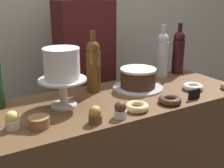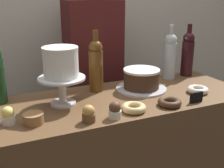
{
  "view_description": "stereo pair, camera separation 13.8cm",
  "coord_description": "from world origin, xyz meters",
  "views": [
    {
      "loc": [
        -0.66,
        -1.14,
        1.45
      ],
      "look_at": [
        0.0,
        0.0,
        1.02
      ],
      "focal_mm": 45.19,
      "sensor_mm": 36.0,
      "label": 1
    },
    {
      "loc": [
        -0.53,
        -1.2,
        1.45
      ],
      "look_at": [
        0.0,
        0.0,
        1.02
      ],
      "focal_mm": 45.19,
      "sensor_mm": 36.0,
      "label": 2
    }
  ],
  "objects": [
    {
      "name": "cupcake_caramel",
      "position": [
        -0.19,
        -0.2,
        0.97
      ],
      "size": [
        0.06,
        0.06,
        0.07
      ],
      "color": "brown",
      "rests_on": "display_counter"
    },
    {
      "name": "chocolate_round_cake",
      "position": [
        0.21,
        0.07,
        1.0
      ],
      "size": [
        0.2,
        0.2,
        0.1
      ],
      "color": "#3D2619",
      "rests_on": "silver_serving_platter"
    },
    {
      "name": "wine_bottle_clear",
      "position": [
        0.47,
        0.19,
        1.08
      ],
      "size": [
        0.08,
        0.08,
        0.33
      ],
      "color": "#B2BCC1",
      "rests_on": "display_counter"
    },
    {
      "name": "silver_serving_platter",
      "position": [
        0.21,
        0.07,
        0.94
      ],
      "size": [
        0.28,
        0.28,
        0.01
      ],
      "color": "silver",
      "rests_on": "display_counter"
    },
    {
      "name": "wine_bottle_dark_red",
      "position": [
        0.61,
        0.2,
        1.08
      ],
      "size": [
        0.08,
        0.08,
        0.33
      ],
      "color": "black",
      "rests_on": "display_counter"
    },
    {
      "name": "cake_stand_pedestal",
      "position": [
        -0.24,
        0.03,
        1.03
      ],
      "size": [
        0.22,
        0.22,
        0.14
      ],
      "color": "silver",
      "rests_on": "display_counter"
    },
    {
      "name": "donut_sugar",
      "position": [
        0.45,
        -0.1,
        0.95
      ],
      "size": [
        0.11,
        0.11,
        0.03
      ],
      "color": "silver",
      "rests_on": "display_counter"
    },
    {
      "name": "cupcake_lemon",
      "position": [
        -0.49,
        -0.08,
        0.97
      ],
      "size": [
        0.06,
        0.06,
        0.07
      ],
      "color": "white",
      "rests_on": "display_counter"
    },
    {
      "name": "cookie_stack",
      "position": [
        -0.4,
        -0.12,
        0.96
      ],
      "size": [
        0.08,
        0.08,
        0.04
      ],
      "color": "olive",
      "rests_on": "display_counter"
    },
    {
      "name": "cupcake_chocolate",
      "position": [
        -0.08,
        -0.2,
        0.97
      ],
      "size": [
        0.06,
        0.06,
        0.07
      ],
      "color": "white",
      "rests_on": "display_counter"
    },
    {
      "name": "wine_bottle_amber",
      "position": [
        -0.02,
        0.15,
        1.08
      ],
      "size": [
        0.08,
        0.08,
        0.33
      ],
      "color": "#5B3814",
      "rests_on": "display_counter"
    },
    {
      "name": "donut_chocolate",
      "position": [
        0.21,
        -0.19,
        0.95
      ],
      "size": [
        0.11,
        0.11,
        0.03
      ],
      "color": "#472D1E",
      "rests_on": "display_counter"
    },
    {
      "name": "white_layer_cake",
      "position": [
        -0.24,
        0.03,
        1.14
      ],
      "size": [
        0.16,
        0.16,
        0.14
      ],
      "color": "white",
      "rests_on": "cake_stand_pedestal"
    },
    {
      "name": "barista_figure",
      "position": [
        0.11,
        0.55,
        0.84
      ],
      "size": [
        0.36,
        0.22,
        1.6
      ],
      "color": "black",
      "rests_on": "ground_plane"
    },
    {
      "name": "price_sign_chalkboard",
      "position": [
        0.36,
        -0.2,
        0.96
      ],
      "size": [
        0.07,
        0.01,
        0.05
      ],
      "color": "black",
      "rests_on": "display_counter"
    },
    {
      "name": "donut_glazed",
      "position": [
        0.03,
        -0.17,
        0.95
      ],
      "size": [
        0.11,
        0.11,
        0.03
      ],
      "color": "#E0C17F",
      "rests_on": "display_counter"
    },
    {
      "name": "back_wall",
      "position": [
        0.0,
        0.84,
        1.3
      ],
      "size": [
        6.0,
        0.05,
        2.6
      ],
      "color": "beige",
      "rests_on": "ground_plane"
    }
  ]
}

